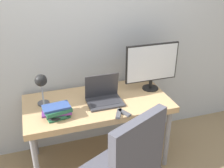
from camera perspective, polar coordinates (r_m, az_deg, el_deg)
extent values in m
cube|color=silver|center=(2.73, -5.81, 10.92)|extent=(8.00, 0.05, 2.60)
cube|color=tan|center=(2.59, -3.17, -4.26)|extent=(1.41, 0.71, 0.06)
cylinder|color=gray|center=(2.51, -16.09, -16.96)|extent=(0.05, 0.05, 0.67)
cylinder|color=gray|center=(2.78, 11.90, -11.54)|extent=(0.05, 0.05, 0.67)
cylinder|color=gray|center=(2.98, -16.78, -9.41)|extent=(0.05, 0.05, 0.67)
cylinder|color=gray|center=(3.21, 6.86, -5.54)|extent=(0.05, 0.05, 0.67)
cube|color=#38383D|center=(2.53, -1.54, -4.02)|extent=(0.33, 0.25, 0.02)
cube|color=#2D2D33|center=(2.52, -1.54, -3.83)|extent=(0.28, 0.15, 0.00)
cube|color=#38383D|center=(2.55, -2.24, -0.34)|extent=(0.33, 0.05, 0.25)
cube|color=navy|center=(2.55, -2.23, -0.37)|extent=(0.30, 0.04, 0.22)
cylinder|color=black|center=(2.83, 8.33, -0.88)|extent=(0.17, 0.17, 0.01)
cylinder|color=black|center=(2.80, 8.40, 0.10)|extent=(0.04, 0.04, 0.10)
cube|color=black|center=(2.71, 8.68, 4.61)|extent=(0.57, 0.02, 0.40)
cube|color=silver|center=(2.70, 8.79, 4.51)|extent=(0.54, 0.00, 0.37)
cylinder|color=#4C4C51|center=(2.60, -14.67, -4.06)|extent=(0.11, 0.11, 0.02)
cylinder|color=#99999E|center=(2.46, -14.94, -1.69)|extent=(0.02, 0.15, 0.30)
sphere|color=black|center=(2.34, -15.22, 0.77)|extent=(0.11, 0.11, 0.11)
cube|color=#4C4C56|center=(1.90, 5.68, -14.75)|extent=(0.49, 0.28, 0.57)
cube|color=#286B47|center=(2.38, -11.76, -6.76)|extent=(0.22, 0.18, 0.02)
cube|color=#286B47|center=(2.37, -11.91, -6.34)|extent=(0.19, 0.17, 0.02)
cube|color=#753384|center=(2.35, -11.92, -6.00)|extent=(0.27, 0.15, 0.02)
cube|color=#286B47|center=(2.35, -11.87, -5.35)|extent=(0.25, 0.21, 0.03)
cube|color=#334C8C|center=(2.33, -12.05, -4.90)|extent=(0.24, 0.16, 0.02)
cube|color=#4C4C51|center=(2.37, 2.70, -6.28)|extent=(0.10, 0.14, 0.02)
cube|color=#4C4C51|center=(2.36, 1.47, -6.44)|extent=(0.10, 0.16, 0.02)
ellipsoid|color=black|center=(2.34, -12.26, -7.14)|extent=(0.14, 0.09, 0.04)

